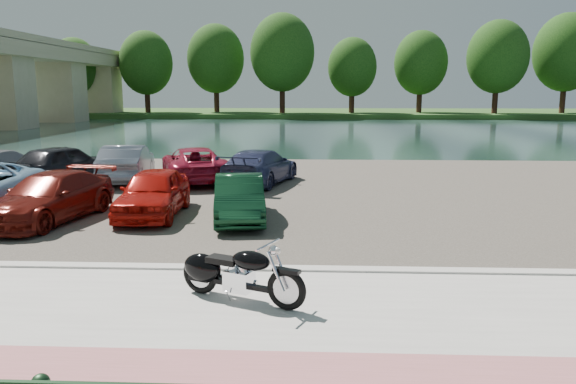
# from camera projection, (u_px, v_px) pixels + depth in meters

# --- Properties ---
(ground) EXTENTS (200.00, 200.00, 0.00)m
(ground) POSITION_uv_depth(u_px,v_px,m) (246.00, 314.00, 9.00)
(ground) COLOR #595447
(ground) RESTS_ON ground
(promenade) EXTENTS (60.00, 6.00, 0.10)m
(promenade) POSITION_uv_depth(u_px,v_px,m) (238.00, 338.00, 8.00)
(promenade) COLOR #AFABA4
(promenade) RESTS_ON ground
(kerb) EXTENTS (60.00, 0.30, 0.14)m
(kerb) POSITION_uv_depth(u_px,v_px,m) (259.00, 270.00, 10.95)
(kerb) COLOR #AFABA4
(kerb) RESTS_ON ground
(parking_lot) EXTENTS (60.00, 18.00, 0.04)m
(parking_lot) POSITION_uv_depth(u_px,v_px,m) (283.00, 191.00, 19.80)
(parking_lot) COLOR #3E3A32
(parking_lot) RESTS_ON ground
(river) EXTENTS (120.00, 40.00, 0.00)m
(river) POSITION_uv_depth(u_px,v_px,m) (301.00, 132.00, 48.31)
(river) COLOR #192D2B
(river) RESTS_ON ground
(far_bank) EXTENTS (120.00, 24.00, 0.60)m
(far_bank) POSITION_uv_depth(u_px,v_px,m) (306.00, 113.00, 79.70)
(far_bank) COLOR #284719
(far_bank) RESTS_ON ground
(far_trees) EXTENTS (70.25, 10.68, 12.52)m
(far_trees) POSITION_uv_depth(u_px,v_px,m) (340.00, 59.00, 72.12)
(far_trees) COLOR #321A12
(far_trees) RESTS_ON far_bank
(motorcycle) EXTENTS (2.20, 1.17, 1.05)m
(motorcycle) POSITION_uv_depth(u_px,v_px,m) (230.00, 273.00, 9.28)
(motorcycle) COLOR black
(motorcycle) RESTS_ON promenade
(car_3) EXTENTS (2.58, 4.70, 1.29)m
(car_3) POSITION_uv_depth(u_px,v_px,m) (50.00, 197.00, 15.12)
(car_3) COLOR #60140D
(car_3) RESTS_ON parking_lot
(car_4) EXTENTS (1.70, 3.96, 1.33)m
(car_4) POSITION_uv_depth(u_px,v_px,m) (153.00, 192.00, 15.72)
(car_4) COLOR #AF120B
(car_4) RESTS_ON parking_lot
(car_5) EXTENTS (1.79, 3.84, 1.22)m
(car_5) POSITION_uv_depth(u_px,v_px,m) (239.00, 198.00, 15.20)
(car_5) COLOR #0E341D
(car_5) RESTS_ON parking_lot
(car_7) EXTENTS (2.43, 4.50, 1.24)m
(car_7) POSITION_uv_depth(u_px,v_px,m) (3.00, 165.00, 21.81)
(car_7) COLOR gray
(car_7) RESTS_ON parking_lot
(car_8) EXTENTS (3.16, 4.74, 1.50)m
(car_8) POSITION_uv_depth(u_px,v_px,m) (63.00, 164.00, 21.14)
(car_8) COLOR black
(car_8) RESTS_ON parking_lot
(car_9) EXTENTS (2.15, 4.54, 1.44)m
(car_9) POSITION_uv_depth(u_px,v_px,m) (127.00, 163.00, 21.58)
(car_9) COLOR slate
(car_9) RESTS_ON parking_lot
(car_10) EXTENTS (3.64, 5.28, 1.34)m
(car_10) POSITION_uv_depth(u_px,v_px,m) (194.00, 164.00, 21.66)
(car_10) COLOR maroon
(car_10) RESTS_ON parking_lot
(car_11) EXTENTS (2.98, 4.88, 1.32)m
(car_11) POSITION_uv_depth(u_px,v_px,m) (260.00, 167.00, 21.07)
(car_11) COLOR #292F51
(car_11) RESTS_ON parking_lot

